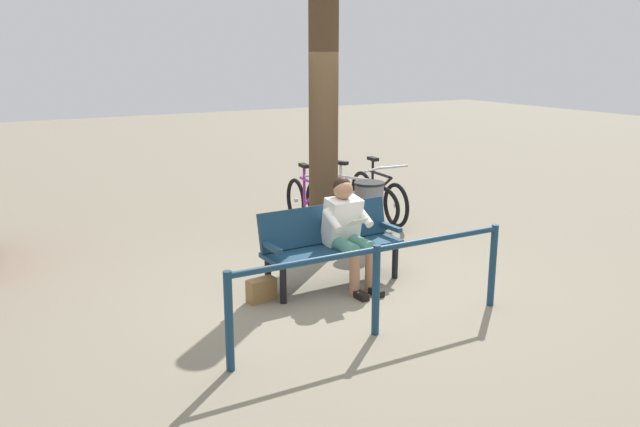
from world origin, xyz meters
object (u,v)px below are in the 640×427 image
bench (330,239)px  bicycle_blue (378,196)px  bicycle_black (351,201)px  handbag (261,290)px  person_reading (347,227)px  bicycle_silver (309,206)px  tree_trunk (323,128)px  litter_bin (369,214)px

bench → bicycle_blue: bearing=-137.2°
bicycle_blue → bicycle_black: size_ratio=1.07×
handbag → person_reading: bearing=177.1°
person_reading → bicycle_silver: 2.33m
tree_trunk → person_reading: bearing=72.0°
person_reading → handbag: bearing=-4.8°
litter_bin → handbag: bearing=27.9°
litter_bin → bicycle_silver: size_ratio=0.51×
bench → handbag: bench is taller
handbag → bicycle_silver: size_ratio=0.18×
bench → bicycle_silver: bearing=-114.8°
bicycle_blue → bicycle_black: (0.52, 0.04, 0.00)m
bench → person_reading: (-0.12, 0.16, 0.16)m
handbag → bicycle_silver: (-1.74, -2.14, 0.24)m
tree_trunk → bicycle_black: size_ratio=2.02×
tree_trunk → bicycle_black: bearing=-136.5°
bench → litter_bin: 1.53m
handbag → bicycle_blue: (-2.94, -2.14, 0.24)m
handbag → litter_bin: 2.34m
person_reading → bicycle_blue: 2.94m
tree_trunk → litter_bin: tree_trunk is taller
tree_trunk → bicycle_silver: 1.63m
bicycle_blue → handbag: bearing=-49.5°
bench → bicycle_black: bearing=-129.4°
litter_bin → bicycle_silver: bearing=-73.6°
bicycle_silver → litter_bin: bearing=21.8°
tree_trunk → bicycle_blue: size_ratio=1.89×
litter_bin → bicycle_blue: 1.38m
litter_bin → bicycle_blue: size_ratio=0.51×
handbag → bicycle_black: 3.21m
bicycle_black → litter_bin: bearing=-42.2°
person_reading → bicycle_silver: bearing=-110.4°
person_reading → tree_trunk: 1.54m
litter_bin → bicycle_silver: 1.10m
bicycle_blue → bicycle_silver: bearing=-85.6°
bench → tree_trunk: tree_trunk is taller
bicycle_blue → bench: bearing=-41.0°
bicycle_blue → bicycle_black: bearing=-80.8°
handbag → bicycle_black: bicycle_black is taller
bench → bicycle_black: size_ratio=1.03×
bench → litter_bin: bearing=-142.0°
person_reading → litter_bin: size_ratio=1.40×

